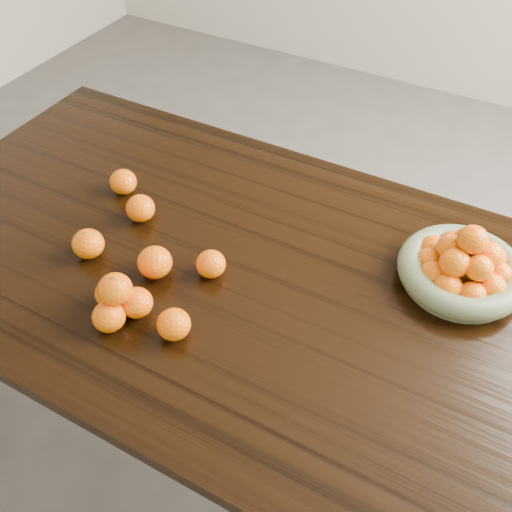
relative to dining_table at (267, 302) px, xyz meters
The scene contains 10 objects.
ground 0.66m from the dining_table, ahead, with size 5.00×5.00×0.00m, color #5E5C59.
dining_table is the anchor object (origin of this frame).
fruit_bowl 0.47m from the dining_table, 27.44° to the left, with size 0.29×0.29×0.16m.
orange_pyramid 0.37m from the dining_table, 132.65° to the right, with size 0.14×0.13×0.12m.
loose_orange_0 0.46m from the dining_table, 161.51° to the right, with size 0.08×0.08×0.07m, color orange.
loose_orange_1 0.29m from the dining_table, 154.11° to the right, with size 0.08×0.08×0.08m, color orange.
loose_orange_2 0.29m from the dining_table, 111.69° to the right, with size 0.07×0.07×0.07m, color orange.
loose_orange_3 0.41m from the dining_table, behind, with size 0.08×0.08×0.07m, color orange.
loose_orange_4 0.52m from the dining_table, 168.86° to the left, with size 0.07×0.07×0.07m, color orange.
loose_orange_5 0.18m from the dining_table, 156.70° to the right, with size 0.07×0.07×0.07m, color orange.
Camera 1 is at (0.42, -0.82, 1.74)m, focal length 40.00 mm.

